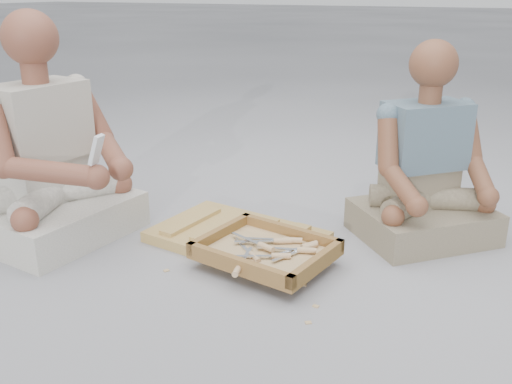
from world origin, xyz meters
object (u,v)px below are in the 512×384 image
at_px(tool_tray, 266,251).
at_px(companion, 425,175).
at_px(craftsman, 52,165).
at_px(carved_panel, 237,237).

bearing_deg(tool_tray, companion, 49.69).
relative_size(craftsman, companion, 1.14).
bearing_deg(craftsman, companion, 122.48).
bearing_deg(craftsman, carved_panel, 117.40).
height_order(carved_panel, craftsman, craftsman).
xyz_separation_m(carved_panel, companion, (0.66, 0.40, 0.25)).
height_order(carved_panel, companion, companion).
bearing_deg(companion, tool_tray, 5.16).
xyz_separation_m(tool_tray, craftsman, (-0.90, -0.12, 0.25)).
xyz_separation_m(craftsman, companion, (1.37, 0.66, -0.04)).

